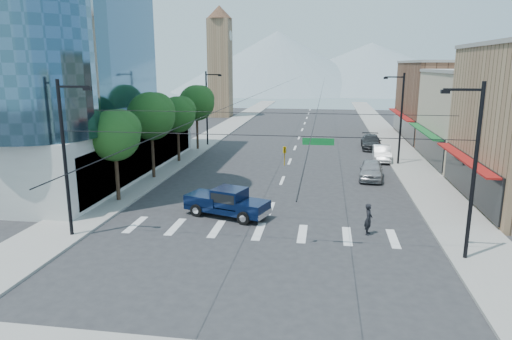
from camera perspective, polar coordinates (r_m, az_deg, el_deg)
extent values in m
plane|color=#28282B|center=(26.15, 0.31, -8.86)|extent=(160.00, 160.00, 0.00)
cube|color=gray|center=(66.57, -4.89, 4.62)|extent=(4.00, 120.00, 0.15)
cube|color=gray|center=(65.28, 16.11, 3.99)|extent=(4.00, 120.00, 0.15)
cube|color=#B7B7B2|center=(48.98, -29.28, 2.85)|extent=(29.00, 26.00, 5.00)
cube|color=tan|center=(51.02, 27.64, 5.65)|extent=(12.00, 14.00, 9.00)
cube|color=brown|center=(66.26, 23.31, 7.87)|extent=(12.00, 18.00, 10.00)
cube|color=#8C6B4C|center=(88.31, -4.50, 12.50)|extent=(4.00, 4.00, 18.00)
cone|color=brown|center=(88.82, -4.62, 19.09)|extent=(4.80, 4.80, 2.40)
cone|color=gray|center=(175.00, 2.72, 13.42)|extent=(80.00, 80.00, 22.00)
cone|color=gray|center=(184.74, 14.17, 12.41)|extent=(90.00, 90.00, 18.00)
cylinder|color=black|center=(34.26, -17.01, -0.15)|extent=(0.28, 0.28, 4.55)
sphere|color=#1C4416|center=(33.78, -17.30, 4.15)|extent=(3.64, 3.64, 3.64)
sphere|color=#1C4416|center=(33.82, -16.51, 4.89)|extent=(2.86, 2.86, 2.86)
cylinder|color=black|center=(40.48, -12.80, 2.47)|extent=(0.28, 0.28, 5.11)
sphere|color=#1C4416|center=(40.06, -13.01, 6.57)|extent=(4.09, 4.09, 4.09)
sphere|color=#1C4416|center=(40.16, -12.34, 7.19)|extent=(3.21, 3.21, 3.21)
cylinder|color=black|center=(47.01, -9.69, 3.69)|extent=(0.28, 0.28, 4.55)
sphere|color=#1C4416|center=(46.66, -9.81, 6.84)|extent=(3.64, 3.64, 3.64)
sphere|color=#1C4416|center=(46.78, -9.25, 7.37)|extent=(2.86, 2.86, 2.86)
cylinder|color=black|center=(53.58, -7.36, 5.20)|extent=(0.28, 0.28, 5.11)
sphere|color=#1C4416|center=(53.27, -7.45, 8.32)|extent=(4.09, 4.09, 4.09)
sphere|color=#1C4416|center=(53.41, -6.96, 8.77)|extent=(3.21, 3.21, 3.21)
cylinder|color=black|center=(27.61, -22.77, 1.05)|extent=(0.20, 0.20, 9.00)
cylinder|color=black|center=(24.69, 25.60, -0.54)|extent=(0.20, 0.20, 9.00)
cylinder|color=black|center=(23.55, -0.02, 4.37)|extent=(21.60, 0.04, 0.04)
imported|color=gold|center=(23.55, 3.59, 1.75)|extent=(0.16, 0.20, 1.00)
cube|color=#0C6626|center=(23.32, 7.79, 3.54)|extent=(1.60, 0.06, 0.35)
cylinder|color=black|center=(56.12, -6.17, 7.58)|extent=(0.20, 0.20, 9.00)
cube|color=black|center=(55.67, -5.36, 11.79)|extent=(1.80, 0.12, 0.12)
cube|color=black|center=(55.48, -4.54, 11.70)|extent=(0.40, 0.25, 0.18)
cylinder|color=black|center=(46.87, 17.68, 5.99)|extent=(0.20, 0.20, 9.00)
cube|color=black|center=(46.46, 16.91, 11.06)|extent=(1.80, 0.12, 0.12)
cube|color=black|center=(46.36, 15.91, 11.00)|extent=(0.40, 0.25, 0.18)
cube|color=black|center=(30.13, -3.64, -4.77)|extent=(5.86, 3.61, 0.35)
cube|color=black|center=(29.11, -0.32, -4.56)|extent=(2.11, 2.31, 0.55)
cube|color=black|center=(29.79, -3.33, -3.36)|extent=(2.39, 2.35, 1.10)
cube|color=black|center=(29.77, -3.33, -3.17)|extent=(2.20, 2.32, 0.60)
cube|color=black|center=(30.80, -6.23, -3.54)|extent=(2.81, 2.62, 0.65)
cube|color=silver|center=(28.89, 1.11, -5.53)|extent=(0.70, 1.85, 0.35)
cube|color=silver|center=(31.55, -7.98, -4.05)|extent=(0.70, 1.85, 0.30)
cylinder|color=black|center=(28.56, -1.55, -6.03)|extent=(0.89, 0.55, 0.84)
cylinder|color=black|center=(30.17, 0.17, -4.98)|extent=(0.89, 0.55, 0.84)
cylinder|color=black|center=(30.30, -7.43, -5.01)|extent=(0.89, 0.55, 0.84)
cylinder|color=black|center=(31.82, -5.50, -4.08)|extent=(0.89, 0.55, 0.84)
imported|color=black|center=(27.61, 13.88, -5.98)|extent=(0.57, 0.75, 1.87)
imported|color=#9C9CA1|center=(40.89, 14.20, 0.03)|extent=(2.47, 5.08, 1.67)
imported|color=white|center=(49.06, 15.44, 2.03)|extent=(1.86, 4.85, 1.58)
imported|color=#2A2A2C|center=(55.86, 14.20, 3.42)|extent=(2.41, 5.65, 1.62)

